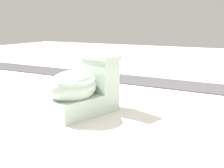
# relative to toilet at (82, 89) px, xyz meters

# --- Properties ---
(ground_plane) EXTENTS (14.00, 14.00, 0.00)m
(ground_plane) POSITION_rel_toilet_xyz_m (-0.21, 0.19, -0.22)
(ground_plane) COLOR beige
(gravel_strip) EXTENTS (0.56, 8.00, 0.01)m
(gravel_strip) POSITION_rel_toilet_xyz_m (-1.48, 0.69, -0.21)
(gravel_strip) COLOR #423F44
(gravel_strip) RESTS_ON ground
(toilet) EXTENTS (0.72, 0.55, 0.52)m
(toilet) POSITION_rel_toilet_xyz_m (0.00, 0.00, 0.00)
(toilet) COLOR #B2C6B7
(toilet) RESTS_ON ground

